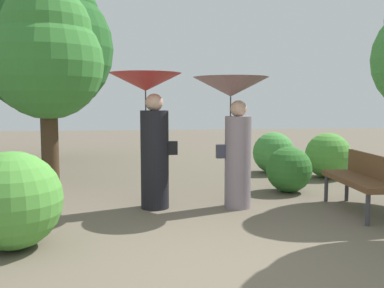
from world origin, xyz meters
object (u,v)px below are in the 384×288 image
person_left (150,118)px  tree_mid_left (47,54)px  person_right (233,115)px  tree_near_left (45,39)px  park_bench (362,177)px

person_left → tree_mid_left: tree_mid_left is taller
tree_mid_left → person_right: bearing=-36.4°
tree_near_left → tree_mid_left: 3.58m
park_bench → tree_near_left: size_ratio=0.29×
person_left → tree_near_left: 6.49m
person_left → person_right: (1.23, -0.11, 0.04)m
park_bench → tree_near_left: bearing=-135.3°
person_right → tree_near_left: (-3.88, 5.71, 1.87)m
person_right → tree_mid_left: bearing=56.5°
person_left → tree_near_left: bearing=28.2°
park_bench → person_right: bearing=-103.0°
tree_mid_left → tree_near_left: bearing=102.6°
person_right → park_bench: person_right is taller
person_right → tree_mid_left: size_ratio=0.52×
person_left → park_bench: person_left is taller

